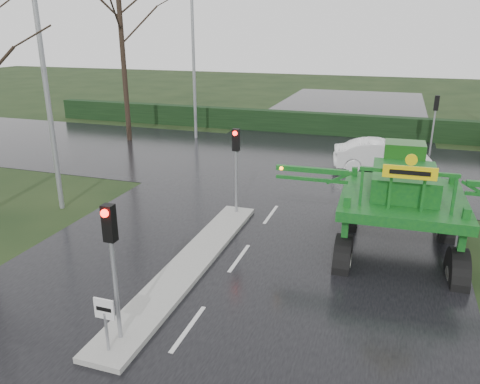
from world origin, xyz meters
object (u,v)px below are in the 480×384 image
(traffic_signal_mid, at_px, (236,153))
(street_light_left_far, at_px, (198,47))
(street_light_left_near, at_px, (49,60))
(traffic_signal_near, at_px, (111,245))
(keep_left_sign, at_px, (105,316))
(white_sedan, at_px, (380,171))
(crop_sprayer, at_px, (348,195))
(traffic_signal_far, at_px, (435,112))

(traffic_signal_mid, height_order, street_light_left_far, street_light_left_far)
(street_light_left_near, bearing_deg, traffic_signal_near, -45.47)
(traffic_signal_near, bearing_deg, street_light_left_far, 108.17)
(keep_left_sign, bearing_deg, white_sedan, 73.29)
(street_light_left_near, distance_m, white_sedan, 16.67)
(traffic_signal_mid, distance_m, crop_sprayer, 5.17)
(traffic_signal_mid, height_order, street_light_left_near, street_light_left_near)
(traffic_signal_near, bearing_deg, crop_sprayer, 53.07)
(traffic_signal_far, bearing_deg, street_light_left_far, 0.03)
(traffic_signal_far, xyz_separation_m, street_light_left_far, (-14.69, -0.01, 3.40))
(traffic_signal_near, bearing_deg, traffic_signal_far, 69.64)
(crop_sprayer, bearing_deg, white_sedan, 84.82)
(keep_left_sign, distance_m, traffic_signal_near, 1.61)
(traffic_signal_mid, bearing_deg, street_light_left_near, -167.79)
(traffic_signal_mid, distance_m, street_light_left_near, 7.83)
(crop_sprayer, height_order, white_sedan, crop_sprayer)
(traffic_signal_far, distance_m, street_light_left_near, 20.58)
(traffic_signal_mid, relative_size, street_light_left_near, 0.35)
(street_light_left_near, relative_size, white_sedan, 2.03)
(street_light_left_far, relative_size, white_sedan, 2.03)
(street_light_left_near, bearing_deg, keep_left_sign, -47.41)
(traffic_signal_near, xyz_separation_m, traffic_signal_far, (7.80, 21.02, 0.00))
(street_light_left_near, xyz_separation_m, street_light_left_far, (0.00, 14.00, 0.00))
(keep_left_sign, distance_m, street_light_left_near, 11.32)
(traffic_signal_near, distance_m, crop_sprayer, 7.53)
(street_light_left_near, bearing_deg, crop_sprayer, -4.99)
(traffic_signal_far, distance_m, crop_sprayer, 15.36)
(traffic_signal_mid, distance_m, white_sedan, 10.13)
(traffic_signal_near, distance_m, white_sedan, 17.78)
(traffic_signal_mid, height_order, white_sedan, traffic_signal_mid)
(crop_sprayer, xyz_separation_m, white_sedan, (0.67, 10.80, -2.22))
(keep_left_sign, distance_m, crop_sprayer, 8.01)
(white_sedan, bearing_deg, keep_left_sign, 154.52)
(traffic_signal_far, xyz_separation_m, street_light_left_near, (-14.69, -14.01, 3.40))
(traffic_signal_mid, bearing_deg, keep_left_sign, -90.00)
(traffic_signal_mid, xyz_separation_m, crop_sprayer, (4.52, -2.49, -0.37))
(traffic_signal_near, relative_size, crop_sprayer, 0.42)
(street_light_left_near, relative_size, crop_sprayer, 1.19)
(keep_left_sign, height_order, white_sedan, keep_left_sign)
(traffic_signal_far, bearing_deg, traffic_signal_mid, 58.07)
(traffic_signal_near, relative_size, street_light_left_far, 0.35)
(traffic_signal_near, distance_m, traffic_signal_mid, 8.50)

